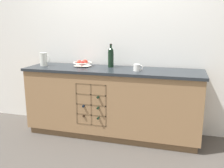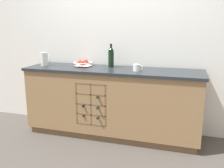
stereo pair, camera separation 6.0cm
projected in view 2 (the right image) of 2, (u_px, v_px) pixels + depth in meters
The scene contains 7 objects.
ground_plane at pixel (112, 134), 3.44m from camera, with size 14.00×14.00×0.00m, color #4C4742.
back_wall at pixel (119, 39), 3.47m from camera, with size 4.68×0.06×2.55m, color white.
kitchen_island at pixel (112, 102), 3.33m from camera, with size 2.32×0.62×0.92m.
fruit_bowl at pixel (83, 63), 3.43m from camera, with size 0.27×0.27×0.09m.
white_pitcher at pixel (44, 59), 3.46m from camera, with size 0.16×0.10×0.18m.
ceramic_mug at pixel (137, 68), 3.06m from camera, with size 0.12×0.08×0.08m.
standing_wine_bottle at pixel (111, 57), 3.33m from camera, with size 0.08×0.08×0.31m.
Camera 2 is at (0.92, -3.05, 1.47)m, focal length 40.00 mm.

